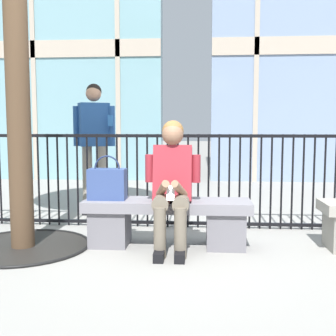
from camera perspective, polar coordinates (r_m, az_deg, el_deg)
The scene contains 6 objects.
ground_plane at distance 4.15m, azimuth -0.11°, elevation -10.50°, with size 60.00×60.00×0.00m, color gray.
stone_bench at distance 4.08m, azimuth -0.11°, elevation -6.84°, with size 1.60×0.44×0.45m.
seated_person_with_phone at distance 3.89m, azimuth 0.56°, elevation -1.80°, with size 0.52×0.66×1.21m.
handbag_on_bench at distance 4.10m, azimuth -8.23°, elevation -2.08°, with size 0.36×0.19×0.43m.
bystander_at_railing at distance 5.60m, azimuth -9.97°, elevation 3.99°, with size 0.55×0.37×1.71m.
plaza_railing at distance 4.79m, azimuth 0.63°, elevation -1.71°, with size 9.23×0.04×1.07m.
Camera 1 is at (0.32, -3.97, 1.15)m, focal length 44.92 mm.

